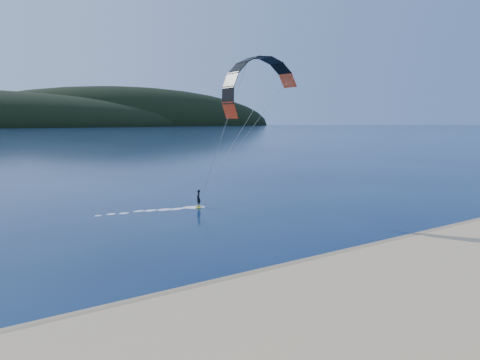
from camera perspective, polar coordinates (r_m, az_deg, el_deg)
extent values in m
plane|color=#071433|center=(22.08, 8.11, -16.60)|extent=(1800.00, 1800.00, 0.00)
cube|color=#84684C|center=(25.32, 1.14, -13.13)|extent=(220.00, 2.50, 0.10)
ellipsoid|color=black|center=(821.82, -14.29, 6.90)|extent=(600.00, 240.00, 140.00)
cube|color=#ACC116|center=(46.26, -5.48, -3.52)|extent=(1.11, 1.51, 0.08)
imported|color=black|center=(46.09, -5.49, -2.39)|extent=(0.69, 0.78, 1.80)
cylinder|color=gray|center=(45.19, -1.17, 4.33)|extent=(0.02, 0.02, 11.83)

